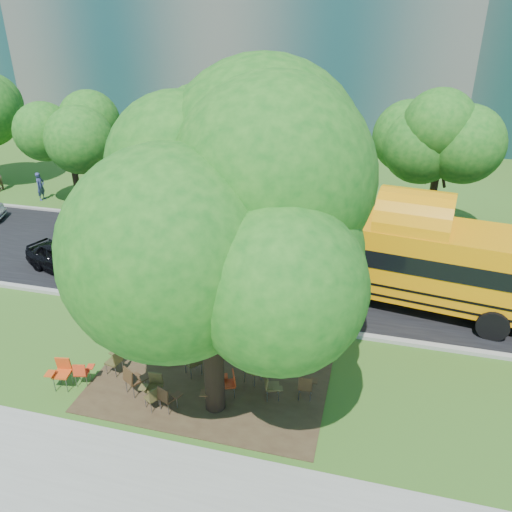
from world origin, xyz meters
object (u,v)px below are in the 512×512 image
(chair_0, at_px, (82,371))
(chair_1, at_px, (133,378))
(chair_2, at_px, (154,396))
(chair_10, at_px, (163,339))
(pedestrian_a, at_px, (40,186))
(chair_13, at_px, (306,385))
(bg_car_red, at_px, (151,211))
(chair_14, at_px, (61,370))
(black_car, at_px, (65,258))
(school_bus, at_px, (405,257))
(chair_5, at_px, (213,389))
(chair_6, at_px, (230,381))
(chair_3, at_px, (154,384))
(main_tree, at_px, (208,241))
(chair_7, at_px, (271,385))
(chair_8, at_px, (115,359))
(chair_9, at_px, (172,347))
(chair_11, at_px, (195,360))
(chair_4, at_px, (167,396))
(chair_12, at_px, (251,366))

(chair_0, bearing_deg, chair_1, -13.63)
(chair_0, bearing_deg, chair_2, -22.76)
(chair_0, distance_m, chair_10, 2.67)
(chair_0, height_order, pedestrian_a, pedestrian_a)
(chair_13, relative_size, bg_car_red, 0.15)
(chair_10, distance_m, chair_14, 3.19)
(chair_1, xyz_separation_m, black_car, (-6.44, 6.37, 0.08))
(school_bus, xyz_separation_m, chair_5, (-5.12, -7.26, -1.34))
(chair_6, bearing_deg, school_bus, -56.97)
(chair_3, bearing_deg, main_tree, -178.81)
(school_bus, relative_size, chair_7, 16.28)
(chair_7, bearing_deg, chair_5, -83.59)
(chair_8, bearing_deg, chair_9, -43.55)
(chair_1, relative_size, chair_5, 1.11)
(chair_1, relative_size, chair_9, 1.22)
(chair_1, xyz_separation_m, chair_11, (1.40, 1.27, -0.03))
(chair_4, height_order, chair_5, chair_5)
(chair_11, bearing_deg, chair_4, -145.53)
(chair_1, height_order, bg_car_red, bg_car_red)
(chair_10, bearing_deg, chair_5, 74.32)
(chair_1, bearing_deg, chair_14, -145.63)
(chair_3, bearing_deg, chair_12, -152.80)
(chair_5, distance_m, chair_7, 1.66)
(chair_1, height_order, black_car, black_car)
(chair_10, xyz_separation_m, pedestrian_a, (-13.37, 12.24, 0.28))
(chair_2, distance_m, chair_13, 4.31)
(chair_11, relative_size, chair_12, 1.01)
(chair_5, bearing_deg, black_car, -46.40)
(school_bus, xyz_separation_m, chair_4, (-6.27, -7.84, -1.35))
(chair_4, relative_size, chair_6, 1.03)
(chair_11, distance_m, black_car, 9.36)
(chair_1, xyz_separation_m, chair_10, (0.02, 2.06, -0.04))
(chair_4, distance_m, chair_14, 3.45)
(chair_2, xyz_separation_m, chair_13, (4.05, 1.46, 0.05))
(chair_2, distance_m, chair_8, 2.14)
(chair_9, distance_m, bg_car_red, 12.00)
(chair_0, xyz_separation_m, chair_10, (1.71, 2.05, 0.06))
(chair_13, bearing_deg, chair_9, 165.95)
(chair_2, xyz_separation_m, chair_8, (-1.81, 1.14, 0.06))
(chair_3, xyz_separation_m, black_car, (-7.10, 6.43, 0.12))
(chair_7, bearing_deg, chair_12, -144.00)
(chair_5, bearing_deg, chair_6, -135.63)
(school_bus, relative_size, chair_4, 15.90)
(chair_5, xyz_separation_m, chair_6, (0.34, 0.50, -0.03))
(chair_10, bearing_deg, chair_9, 82.02)
(main_tree, height_order, chair_3, main_tree)
(chair_3, xyz_separation_m, chair_14, (-2.89, -0.15, 0.04))
(chair_8, bearing_deg, chair_6, -81.96)
(chair_13, xyz_separation_m, black_car, (-11.31, 5.32, 0.15))
(chair_4, relative_size, chair_7, 1.02)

